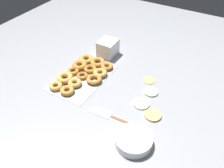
# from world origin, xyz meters

# --- Properties ---
(ground_plane) EXTENTS (3.00, 3.00, 0.00)m
(ground_plane) POSITION_xyz_m (0.00, 0.00, 0.00)
(ground_plane) COLOR gray
(pancake_0) EXTENTS (0.09, 0.09, 0.01)m
(pancake_0) POSITION_xyz_m (-0.20, 0.07, 0.00)
(pancake_0) COLOR tan
(pancake_0) RESTS_ON ground_plane
(pancake_1) EXTENTS (0.09, 0.09, 0.01)m
(pancake_1) POSITION_xyz_m (-0.09, 0.13, 0.01)
(pancake_1) COLOR beige
(pancake_1) RESTS_ON ground_plane
(pancake_2) EXTENTS (0.10, 0.10, 0.01)m
(pancake_2) POSITION_xyz_m (0.09, 0.22, 0.01)
(pancake_2) COLOR tan
(pancake_2) RESTS_ON ground_plane
(pancake_3) EXTENTS (0.10, 0.10, 0.01)m
(pancake_3) POSITION_xyz_m (0.04, 0.12, 0.01)
(pancake_3) COLOR beige
(pancake_3) RESTS_ON ground_plane
(donut_tray) EXTENTS (0.48, 0.30, 0.04)m
(donut_tray) POSITION_xyz_m (-0.02, -0.36, 0.02)
(donut_tray) COLOR #ADAFB5
(donut_tray) RESTS_ON ground_plane
(batter_bowl) EXTENTS (0.20, 0.20, 0.05)m
(batter_bowl) POSITION_xyz_m (0.32, 0.21, 0.03)
(batter_bowl) COLOR white
(batter_bowl) RESTS_ON ground_plane
(container_stack) EXTENTS (0.14, 0.13, 0.12)m
(container_stack) POSITION_xyz_m (-0.33, -0.34, 0.06)
(container_stack) COLOR white
(container_stack) RESTS_ON ground_plane
(spatula) EXTENTS (0.07, 0.28, 0.01)m
(spatula) POSITION_xyz_m (0.22, -0.02, 0.00)
(spatula) COLOR brown
(spatula) RESTS_ON ground_plane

